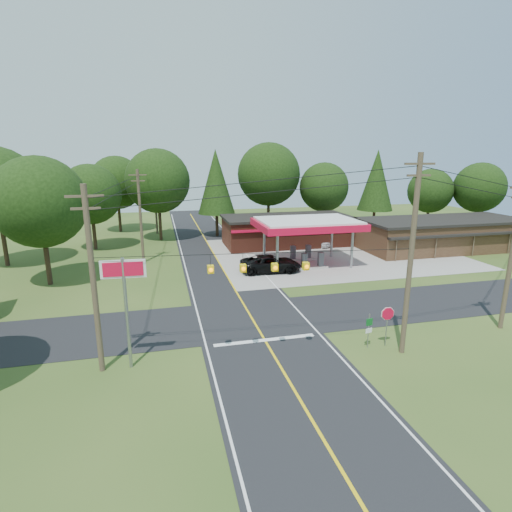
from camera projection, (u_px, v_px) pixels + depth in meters
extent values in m
plane|color=#2F4B1A|center=(252.00, 319.00, 28.54)|extent=(120.00, 120.00, 0.00)
cube|color=black|center=(252.00, 318.00, 28.54)|extent=(8.00, 120.00, 0.02)
cube|color=black|center=(252.00, 318.00, 28.54)|extent=(70.00, 7.00, 0.02)
cube|color=yellow|center=(252.00, 318.00, 28.53)|extent=(0.15, 110.00, 0.00)
cylinder|color=gray|center=(277.00, 253.00, 39.07)|extent=(0.28, 0.28, 4.20)
cylinder|color=gray|center=(264.00, 242.00, 43.78)|extent=(0.28, 0.28, 4.20)
cylinder|color=gray|center=(352.00, 248.00, 40.90)|extent=(0.28, 0.28, 4.20)
cylinder|color=gray|center=(332.00, 239.00, 45.62)|extent=(0.28, 0.28, 4.20)
cube|color=red|center=(307.00, 224.00, 41.80)|extent=(10.60, 7.40, 0.70)
cube|color=white|center=(307.00, 221.00, 41.70)|extent=(10.00, 7.00, 0.25)
cube|color=#9E9B93|center=(312.00, 268.00, 41.13)|extent=(3.20, 0.90, 0.22)
cube|color=#3F3F44|center=(304.00, 260.00, 40.72)|extent=(0.55, 0.45, 1.50)
cube|color=#3F3F44|center=(321.00, 259.00, 41.13)|extent=(0.55, 0.45, 1.50)
cube|color=#9E9B93|center=(300.00, 259.00, 44.52)|extent=(3.20, 0.90, 0.22)
cube|color=#3F3F44|center=(293.00, 252.00, 44.11)|extent=(0.55, 0.45, 1.50)
cube|color=#3F3F44|center=(308.00, 252.00, 44.53)|extent=(0.55, 0.45, 1.50)
cube|color=#5A2619|center=(287.00, 231.00, 52.08)|extent=(16.00, 7.00, 3.50)
cube|color=black|center=(287.00, 217.00, 51.62)|extent=(16.40, 7.40, 0.30)
cube|color=red|center=(296.00, 229.00, 48.46)|extent=(16.00, 0.50, 0.25)
cube|color=#3E2819|center=(442.00, 235.00, 49.61)|extent=(20.00, 8.00, 3.50)
cube|color=black|center=(444.00, 220.00, 49.14)|extent=(20.40, 8.40, 0.30)
cube|color=black|center=(467.00, 235.00, 45.44)|extent=(20.00, 0.70, 0.25)
cylinder|color=#473828|center=(411.00, 258.00, 22.26)|extent=(0.30, 0.30, 11.50)
cube|color=#473828|center=(420.00, 164.00, 21.01)|extent=(1.80, 0.12, 0.12)
cube|color=#473828|center=(419.00, 175.00, 21.15)|extent=(1.40, 0.12, 0.12)
cylinder|color=#473828|center=(93.00, 282.00, 20.44)|extent=(0.30, 0.30, 10.00)
cube|color=#473828|center=(84.00, 196.00, 19.37)|extent=(1.80, 0.12, 0.12)
cube|color=#473828|center=(86.00, 209.00, 19.51)|extent=(1.40, 0.12, 0.12)
cylinder|color=#473828|center=(141.00, 217.00, 42.46)|extent=(0.30, 0.30, 10.00)
cube|color=#473828|center=(138.00, 175.00, 41.39)|extent=(1.80, 0.12, 0.12)
cube|color=#473828|center=(138.00, 181.00, 41.54)|extent=(1.40, 0.12, 0.12)
cylinder|color=#473828|center=(511.00, 256.00, 25.80)|extent=(0.30, 0.30, 10.00)
cylinder|color=#473828|center=(155.00, 202.00, 58.89)|extent=(0.30, 0.30, 9.50)
cube|color=yellow|center=(211.00, 269.00, 21.02)|extent=(0.32, 0.32, 0.42)
cube|color=yellow|center=(243.00, 268.00, 21.22)|extent=(0.32, 0.32, 0.42)
cube|color=yellow|center=(275.00, 267.00, 21.42)|extent=(0.32, 0.32, 0.42)
cube|color=yellow|center=(306.00, 266.00, 21.62)|extent=(0.32, 0.32, 0.42)
cylinder|color=#332316|center=(94.00, 234.00, 49.36)|extent=(0.44, 0.44, 3.96)
sphere|color=black|center=(90.00, 194.00, 48.19)|extent=(7.26, 7.26, 7.26)
cylinder|color=#332316|center=(160.00, 223.00, 54.88)|extent=(0.44, 0.44, 4.68)
sphere|color=black|center=(158.00, 181.00, 53.49)|extent=(8.58, 8.58, 8.58)
cylinder|color=#332316|center=(217.00, 221.00, 57.69)|extent=(0.44, 0.44, 4.32)
cone|color=black|center=(216.00, 182.00, 56.32)|extent=(5.28, 5.28, 9.00)
cylinder|color=#332316|center=(268.00, 216.00, 60.38)|extent=(0.44, 0.44, 5.04)
sphere|color=black|center=(269.00, 174.00, 58.88)|extent=(9.24, 9.24, 9.24)
cylinder|color=#332316|center=(323.00, 219.00, 60.46)|extent=(0.44, 0.44, 3.96)
sphere|color=black|center=(324.00, 187.00, 59.28)|extent=(7.26, 7.26, 7.26)
cylinder|color=#332316|center=(374.00, 217.00, 61.30)|extent=(0.44, 0.44, 4.32)
cone|color=black|center=(376.00, 180.00, 59.93)|extent=(5.28, 5.28, 9.00)
cylinder|color=#332316|center=(427.00, 220.00, 61.34)|extent=(0.44, 0.44, 3.60)
sphere|color=black|center=(430.00, 191.00, 60.27)|extent=(6.60, 6.60, 6.60)
cylinder|color=#332316|center=(475.00, 220.00, 59.84)|extent=(0.44, 0.44, 3.96)
sphere|color=black|center=(479.00, 187.00, 58.66)|extent=(7.26, 7.26, 7.26)
cylinder|color=#332316|center=(48.00, 261.00, 35.66)|extent=(0.44, 0.44, 4.32)
sphere|color=black|center=(40.00, 202.00, 34.38)|extent=(7.92, 7.92, 7.92)
cylinder|color=#332316|center=(5.00, 244.00, 41.79)|extent=(0.44, 0.44, 4.68)
cylinder|color=#332316|center=(120.00, 218.00, 61.09)|extent=(0.44, 0.44, 4.32)
sphere|color=black|center=(117.00, 183.00, 59.80)|extent=(7.92, 7.92, 7.92)
imported|color=black|center=(271.00, 264.00, 39.84)|extent=(6.50, 6.50, 1.68)
imported|color=white|center=(317.00, 241.00, 51.26)|extent=(5.33, 5.33, 1.34)
cylinder|color=gray|center=(127.00, 314.00, 21.24)|extent=(0.18, 0.18, 6.21)
cube|color=white|center=(123.00, 269.00, 20.63)|extent=(2.31, 0.23, 0.98)
cube|color=red|center=(123.00, 269.00, 20.58)|extent=(2.03, 0.19, 0.75)
cylinder|color=gray|center=(386.00, 327.00, 24.20)|extent=(0.07, 0.07, 2.39)
cylinder|color=gray|center=(368.00, 331.00, 23.95)|extent=(0.06, 0.06, 2.19)
cube|color=#0C591E|center=(369.00, 322.00, 23.76)|extent=(0.45, 0.11, 0.45)
cube|color=white|center=(369.00, 331.00, 23.90)|extent=(0.45, 0.11, 0.30)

